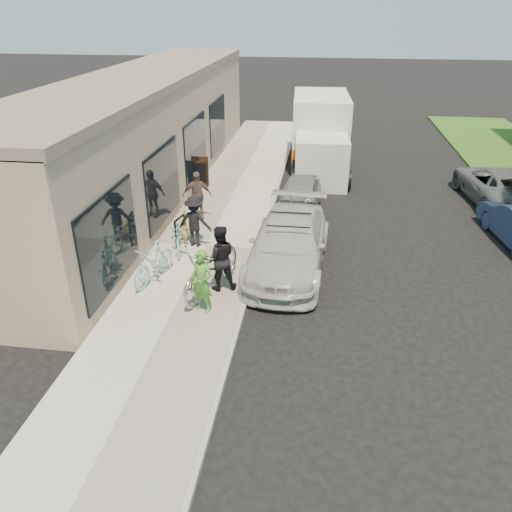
{
  "coord_description": "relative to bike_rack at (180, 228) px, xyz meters",
  "views": [
    {
      "loc": [
        1.16,
        -9.65,
        6.41
      ],
      "look_at": [
        -0.25,
        0.76,
        1.05
      ],
      "focal_mm": 35.0,
      "sensor_mm": 36.0,
      "label": 1
    }
  ],
  "objects": [
    {
      "name": "sedan_silver",
      "position": [
        3.22,
        3.32,
        -0.09
      ],
      "size": [
        1.51,
        3.44,
        1.15
      ],
      "primitive_type": "imported",
      "rotation": [
        0.0,
        0.0,
        -0.05
      ],
      "color": "#97979C",
      "rests_on": "ground"
    },
    {
      "name": "sandwich_board",
      "position": [
        -0.65,
        5.13,
        0.02
      ],
      "size": [
        0.74,
        0.74,
        1.05
      ],
      "rotation": [
        0.0,
        0.0,
        0.17
      ],
      "color": "black",
      "rests_on": "sidewalk"
    },
    {
      "name": "moving_truck",
      "position": [
        3.74,
        8.65,
        0.64
      ],
      "size": [
        2.56,
        6.14,
        2.96
      ],
      "rotation": [
        0.0,
        0.0,
        0.05
      ],
      "color": "silver",
      "rests_on": "ground"
    },
    {
      "name": "sedan_white",
      "position": [
        3.15,
        -0.67,
        0.03
      ],
      "size": [
        2.21,
        4.91,
        1.44
      ],
      "rotation": [
        0.0,
        0.0,
        -0.05
      ],
      "color": "#B9B8B4",
      "rests_on": "ground"
    },
    {
      "name": "bystander_b",
      "position": [
        0.02,
        2.0,
        0.26
      ],
      "size": [
        0.98,
        0.61,
        1.56
      ],
      "primitive_type": "imported",
      "rotation": [
        0.0,
        0.0,
        0.27
      ],
      "color": "brown",
      "rests_on": "sidewalk"
    },
    {
      "name": "sidewalk",
      "position": [
        0.73,
        0.07,
        -0.6
      ],
      "size": [
        3.0,
        34.0,
        0.15
      ],
      "primitive_type": "cube",
      "color": "#BBB8A9",
      "rests_on": "ground"
    },
    {
      "name": "ground",
      "position": [
        2.73,
        -2.93,
        -0.67
      ],
      "size": [
        120.0,
        120.0,
        0.0
      ],
      "primitive_type": "plane",
      "color": "black",
      "rests_on": "ground"
    },
    {
      "name": "tandem_bike",
      "position": [
        1.46,
        -2.38,
        0.12
      ],
      "size": [
        1.56,
        2.58,
        1.28
      ],
      "primitive_type": "imported",
      "rotation": [
        0.0,
        0.0,
        -0.31
      ],
      "color": "#B0B0B2",
      "rests_on": "sidewalk"
    },
    {
      "name": "cruiser_bike_c",
      "position": [
        0.04,
        0.41,
        -0.08
      ],
      "size": [
        0.78,
        1.54,
        0.89
      ],
      "primitive_type": "imported",
      "rotation": [
        0.0,
        0.0,
        0.26
      ],
      "color": "gold",
      "rests_on": "sidewalk"
    },
    {
      "name": "cruiser_bike_b",
      "position": [
        0.02,
        -0.28,
        -0.09
      ],
      "size": [
        1.0,
        1.74,
        0.86
      ],
      "primitive_type": "imported",
      "rotation": [
        0.0,
        0.0,
        0.28
      ],
      "color": "#7FBEB7",
      "rests_on": "sidewalk"
    },
    {
      "name": "bystander_a",
      "position": [
        0.43,
        0.04,
        0.22
      ],
      "size": [
        1.03,
        0.7,
        1.48
      ],
      "primitive_type": "imported",
      "rotation": [
        0.0,
        0.0,
        2.98
      ],
      "color": "black",
      "rests_on": "sidewalk"
    },
    {
      "name": "storefront",
      "position": [
        -2.51,
        5.06,
        1.45
      ],
      "size": [
        3.6,
        20.0,
        4.22
      ],
      "color": "tan",
      "rests_on": "ground"
    },
    {
      "name": "curb",
      "position": [
        2.28,
        0.07,
        -0.61
      ],
      "size": [
        0.12,
        34.0,
        0.13
      ],
      "primitive_type": "cube",
      "color": "#9A968D",
      "rests_on": "ground"
    },
    {
      "name": "woman_rider",
      "position": [
        1.42,
        -3.28,
        0.23
      ],
      "size": [
        0.64,
        0.55,
        1.5
      ],
      "primitive_type": "imported",
      "rotation": [
        0.0,
        0.0,
        -0.41
      ],
      "color": "#4B9331",
      "rests_on": "sidewalk"
    },
    {
      "name": "far_car_gray",
      "position": [
        10.13,
        5.28,
        -0.04
      ],
      "size": [
        2.54,
        4.74,
        1.27
      ],
      "primitive_type": "imported",
      "rotation": [
        0.0,
        0.0,
        3.24
      ],
      "color": "#585A5D",
      "rests_on": "ground"
    },
    {
      "name": "bike_rack",
      "position": [
        0.0,
        0.0,
        0.0
      ],
      "size": [
        0.17,
        0.61,
        0.86
      ],
      "rotation": [
        0.0,
        0.0,
        -0.19
      ],
      "color": "black",
      "rests_on": "sidewalk"
    },
    {
      "name": "man_standing",
      "position": [
        1.61,
        -2.24,
        0.3
      ],
      "size": [
        0.95,
        0.84,
        1.65
      ],
      "primitive_type": "imported",
      "rotation": [
        0.0,
        0.0,
        3.45
      ],
      "color": "black",
      "rests_on": "sidewalk"
    },
    {
      "name": "cruiser_bike_a",
      "position": [
        -0.1,
        -2.09,
        -0.02
      ],
      "size": [
        0.93,
        1.73,
        1.0
      ],
      "primitive_type": "imported",
      "rotation": [
        0.0,
        0.0,
        -0.29
      ],
      "color": "#7FBEB7",
      "rests_on": "sidewalk"
    }
  ]
}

